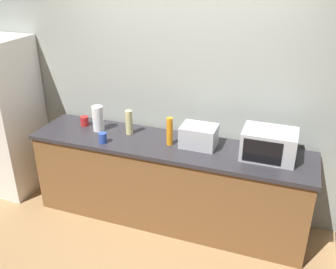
# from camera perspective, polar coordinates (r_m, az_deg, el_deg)

# --- Properties ---
(ground_plane) EXTENTS (8.00, 8.00, 0.00)m
(ground_plane) POSITION_cam_1_polar(r_m,az_deg,el_deg) (3.89, -2.09, -15.90)
(ground_plane) COLOR #A87F51
(back_wall) EXTENTS (6.40, 0.10, 2.70)m
(back_wall) POSITION_cam_1_polar(r_m,az_deg,el_deg) (3.88, 2.08, 7.14)
(back_wall) COLOR #9EA399
(back_wall) RESTS_ON ground_plane
(counter_run) EXTENTS (2.84, 0.64, 0.90)m
(counter_run) POSITION_cam_1_polar(r_m,az_deg,el_deg) (3.91, 0.00, -7.28)
(counter_run) COLOR brown
(counter_run) RESTS_ON ground_plane
(refrigerator) EXTENTS (0.72, 0.73, 1.80)m
(refrigerator) POSITION_cam_1_polar(r_m,az_deg,el_deg) (4.73, -24.06, 2.53)
(refrigerator) COLOR white
(refrigerator) RESTS_ON ground_plane
(microwave) EXTENTS (0.48, 0.35, 0.27)m
(microwave) POSITION_cam_1_polar(r_m,az_deg,el_deg) (3.50, 15.15, -1.45)
(microwave) COLOR #B7BABF
(microwave) RESTS_ON counter_run
(toaster_oven) EXTENTS (0.34, 0.26, 0.21)m
(toaster_oven) POSITION_cam_1_polar(r_m,az_deg,el_deg) (3.62, 4.73, -0.23)
(toaster_oven) COLOR #B7BABF
(toaster_oven) RESTS_ON counter_run
(paper_towel_roll) EXTENTS (0.12, 0.12, 0.27)m
(paper_towel_roll) POSITION_cam_1_polar(r_m,az_deg,el_deg) (3.99, -10.65, 2.42)
(paper_towel_roll) COLOR white
(paper_towel_roll) RESTS_ON counter_run
(bottle_vinegar) EXTENTS (0.07, 0.07, 0.26)m
(bottle_vinegar) POSITION_cam_1_polar(r_m,az_deg,el_deg) (3.87, -5.97, 1.86)
(bottle_vinegar) COLOR beige
(bottle_vinegar) RESTS_ON counter_run
(bottle_dish_soap) EXTENTS (0.06, 0.06, 0.28)m
(bottle_dish_soap) POSITION_cam_1_polar(r_m,az_deg,el_deg) (3.61, 0.25, 0.48)
(bottle_dish_soap) COLOR orange
(bottle_dish_soap) RESTS_ON counter_run
(mug_red) EXTENTS (0.09, 0.09, 0.10)m
(mug_red) POSITION_cam_1_polar(r_m,az_deg,el_deg) (4.17, -12.62, 2.02)
(mug_red) COLOR red
(mug_red) RESTS_ON counter_run
(mug_blue) EXTENTS (0.08, 0.08, 0.10)m
(mug_blue) POSITION_cam_1_polar(r_m,az_deg,el_deg) (3.74, -9.93, -0.50)
(mug_blue) COLOR #2D4CB2
(mug_blue) RESTS_ON counter_run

